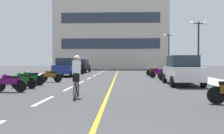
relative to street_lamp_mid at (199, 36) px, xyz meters
The scene contains 32 objects.
ground_plane 8.86m from the street_lamp_mid, 155.32° to the left, with size 140.00×140.00×0.00m, color #38383A.
curb_left 16.27m from the street_lamp_mid, 156.33° to the left, with size 2.40×72.00×0.12m, color #A8A8A3.
curb_right 7.30m from the street_lamp_mid, 91.29° to the left, with size 2.40×72.00×0.12m, color #A8A8A3.
lane_dash_1 15.35m from the street_lamp_mid, 128.79° to the right, with size 0.14×2.20×0.01m, color silver.
lane_dash_2 12.59m from the street_lamp_mid, 140.78° to the right, with size 0.14×2.20×0.01m, color silver.
lane_dash_3 10.66m from the street_lamp_mid, 158.79° to the right, with size 0.14×2.20×0.01m, color silver.
lane_dash_4 10.03m from the street_lamp_mid, behind, with size 0.14×2.20×0.01m, color silver.
lane_dash_5 10.93m from the street_lamp_mid, 154.91° to the left, with size 0.14×2.20×0.01m, color silver.
lane_dash_6 13.06m from the street_lamp_mid, 138.13° to the left, with size 0.14×2.20×0.01m, color silver.
lane_dash_7 15.92m from the street_lamp_mid, 127.06° to the left, with size 0.14×2.20×0.01m, color silver.
lane_dash_8 19.20m from the street_lamp_mid, 119.71° to the left, with size 0.14×2.20×0.01m, color silver.
lane_dash_9 22.71m from the street_lamp_mid, 114.64° to the left, with size 0.14×2.20×0.01m, color silver.
lane_dash_10 26.35m from the street_lamp_mid, 110.97° to the left, with size 0.14×2.20×0.01m, color silver.
lane_dash_11 30.09m from the street_lamp_mid, 108.23° to the left, with size 0.14×2.20×0.01m, color silver.
centre_line_yellow 10.20m from the street_lamp_mid, 138.06° to the left, with size 0.12×66.00×0.01m, color gold.
office_building 33.80m from the street_lamp_mid, 105.18° to the left, with size 23.85×9.86×17.42m.
street_lamp_mid is the anchor object (origin of this frame).
street_lamp_far 12.00m from the street_lamp_mid, 90.35° to the left, with size 1.46×0.36×5.14m.
parked_car_near 6.61m from the street_lamp_mid, 117.02° to the right, with size 2.00×4.24×1.82m.
parked_car_mid 12.71m from the street_lamp_mid, 165.25° to the left, with size 2.02×4.25×1.82m.
parked_car_far 17.15m from the street_lamp_mid, 135.20° to the left, with size 2.12×4.29×1.82m.
motorcycle_2 15.29m from the street_lamp_mid, 142.11° to the right, with size 1.70×0.60×0.92m.
motorcycle_3 14.41m from the street_lamp_mid, 147.37° to the right, with size 1.65×0.76×0.92m.
motorcycle_4 13.88m from the street_lamp_mid, 153.07° to the right, with size 1.70×0.60×0.92m.
motorcycle_5 12.52m from the street_lamp_mid, 162.44° to the right, with size 1.69×0.61×0.92m.
motorcycle_6 4.79m from the street_lamp_mid, 141.65° to the right, with size 1.69×0.60×0.92m.
motorcycle_7 4.23m from the street_lamp_mid, 163.64° to the right, with size 1.69×0.63×0.92m.
motorcycle_8 4.66m from the street_lamp_mid, 156.11° to the left, with size 1.64×0.78×0.92m.
motorcycle_9 6.19m from the street_lamp_mid, 125.36° to the left, with size 1.67×0.69×0.92m.
motorcycle_10 13.68m from the street_lamp_mid, 150.69° to the left, with size 1.68×0.65×0.92m.
motorcycle_11 15.01m from the street_lamp_mid, 144.03° to the left, with size 1.70×0.60×0.92m.
cyclist_rider 13.85m from the street_lamp_mid, 127.75° to the right, with size 0.42×1.77×1.71m.
Camera 1 is at (0.83, -2.39, 1.41)m, focal length 37.45 mm.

